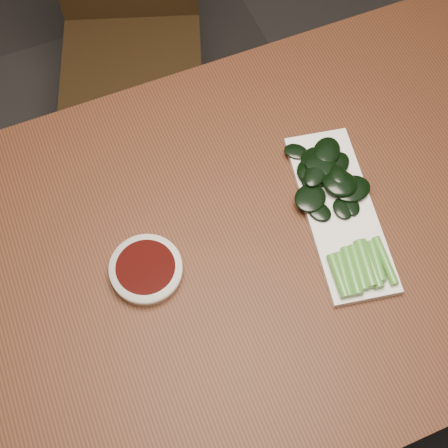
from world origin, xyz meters
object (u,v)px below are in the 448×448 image
serving_plate (340,212)px  gai_lan (337,203)px  table (246,259)px  sauce_bowl (146,270)px  chair_far (130,32)px

serving_plate → gai_lan: bearing=111.8°
serving_plate → table: bearing=176.2°
serving_plate → sauce_bowl: bearing=176.2°
chair_far → gai_lan: chair_far is taller
chair_far → gai_lan: size_ratio=2.70×
table → gai_lan: size_ratio=4.25×
gai_lan → sauce_bowl: bearing=177.8°
table → serving_plate: bearing=-3.8°
chair_far → serving_plate: bearing=-59.6°
table → sauce_bowl: sauce_bowl is taller
table → sauce_bowl: bearing=176.2°
sauce_bowl → serving_plate: bearing=-3.8°
chair_far → gai_lan: 0.86m
table → sauce_bowl: 0.20m
sauce_bowl → gai_lan: 0.35m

